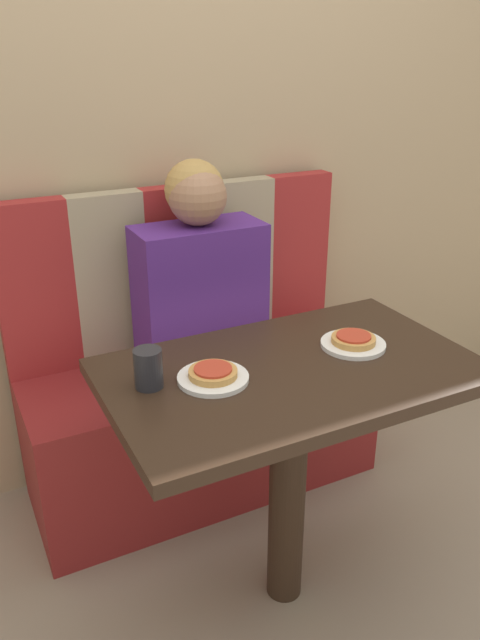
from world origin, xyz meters
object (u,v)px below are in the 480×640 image
object	(u,v)px
drinking_cup	(148,368)
pizza_left	(213,372)
plate_right	(353,344)
pizza_right	(353,339)
plate_left	(213,378)
person	(199,274)

from	to	relation	value
drinking_cup	pizza_left	bearing A→B (deg)	-15.85
pizza_left	drinking_cup	size ratio (longest dim) A/B	1.23
plate_right	pizza_right	size ratio (longest dim) A/B	1.47
plate_left	drinking_cup	xyz separation A→B (m)	(-0.14, 0.04, 0.04)
pizza_left	drinking_cup	distance (m)	0.15
plate_right	pizza_left	xyz separation A→B (m)	(-0.41, 0.00, 0.02)
plate_left	pizza_left	xyz separation A→B (m)	(-0.00, 0.00, 0.02)
plate_left	pizza_right	world-z (taller)	pizza_right
person	pizza_right	xyz separation A→B (m)	(0.20, -0.55, -0.04)
plate_right	pizza_left	bearing A→B (deg)	180.00
plate_left	drinking_cup	bearing A→B (deg)	164.15
person	drinking_cup	distance (m)	0.61
person	pizza_left	distance (m)	0.59
plate_right	pizza_left	size ratio (longest dim) A/B	1.47
person	pizza_left	bearing A→B (deg)	-110.31
person	plate_right	xyz separation A→B (m)	(0.20, -0.55, -0.06)
plate_left	pizza_left	distance (m)	0.02
person	plate_right	bearing A→B (deg)	-69.69
pizza_left	person	bearing A→B (deg)	69.69
person	pizza_right	world-z (taller)	person
pizza_right	person	bearing A→B (deg)	110.31
pizza_left	pizza_right	xyz separation A→B (m)	(0.41, 0.00, 0.00)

